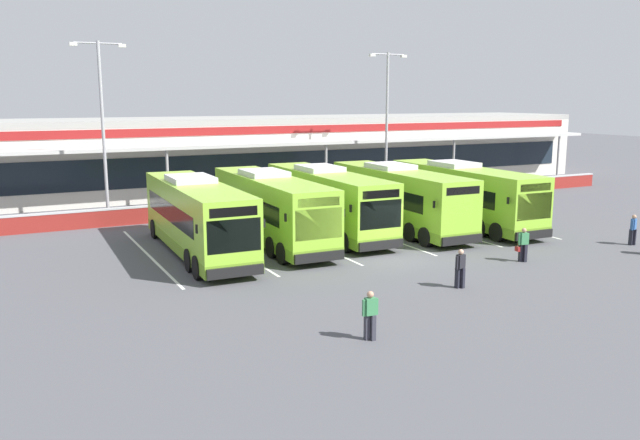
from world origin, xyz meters
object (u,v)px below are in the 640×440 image
at_px(coach_bus_leftmost, 197,218).
at_px(lamp_post_centre, 387,116).
at_px(pedestrian_with_handbag, 523,244).
at_px(pedestrian_in_dark_coat, 460,267).
at_px(pedestrian_near_bin, 370,314).
at_px(lamp_post_west, 103,120).
at_px(coach_bus_centre, 327,202).
at_px(coach_bus_left_centre, 271,209).
at_px(coach_bus_right_centre, 398,199).
at_px(pedestrian_child, 633,229).
at_px(coach_bus_rightmost, 463,196).

height_order(coach_bus_leftmost, lamp_post_centre, lamp_post_centre).
bearing_deg(lamp_post_centre, pedestrian_with_handbag, -104.63).
relative_size(pedestrian_in_dark_coat, pedestrian_near_bin, 1.00).
height_order(coach_bus_leftmost, pedestrian_in_dark_coat, coach_bus_leftmost).
height_order(pedestrian_near_bin, lamp_post_west, lamp_post_west).
bearing_deg(pedestrian_near_bin, lamp_post_centre, 56.63).
xyz_separation_m(coach_bus_centre, lamp_post_west, (-10.54, 9.57, 4.50)).
distance_m(coach_bus_left_centre, coach_bus_centre, 3.85).
relative_size(coach_bus_right_centre, pedestrian_child, 7.54).
relative_size(coach_bus_centre, lamp_post_centre, 1.11).
bearing_deg(coach_bus_rightmost, lamp_post_west, 149.70).
distance_m(coach_bus_left_centre, pedestrian_child, 19.09).
height_order(pedestrian_with_handbag, lamp_post_centre, lamp_post_centre).
xyz_separation_m(coach_bus_leftmost, coach_bus_centre, (8.01, 1.51, 0.00)).
xyz_separation_m(pedestrian_in_dark_coat, lamp_post_centre, (10.71, 22.47, 5.42)).
xyz_separation_m(coach_bus_right_centre, pedestrian_child, (8.65, -9.14, -0.91)).
xyz_separation_m(pedestrian_in_dark_coat, pedestrian_child, (13.14, 2.19, 0.00)).
relative_size(coach_bus_right_centre, pedestrian_with_handbag, 7.54).
bearing_deg(coach_bus_centre, pedestrian_with_handbag, -62.62).
relative_size(pedestrian_with_handbag, lamp_post_centre, 0.15).
bearing_deg(coach_bus_centre, coach_bus_leftmost, -169.33).
distance_m(pedestrian_with_handbag, lamp_post_west, 25.74).
relative_size(coach_bus_left_centre, pedestrian_with_handbag, 7.54).
bearing_deg(lamp_post_west, coach_bus_right_centre, -35.02).
height_order(coach_bus_rightmost, pedestrian_child, coach_bus_rightmost).
relative_size(coach_bus_rightmost, pedestrian_near_bin, 7.54).
distance_m(pedestrian_child, lamp_post_west, 31.04).
bearing_deg(pedestrian_child, lamp_post_west, 140.24).
xyz_separation_m(coach_bus_rightmost, pedestrian_with_handbag, (-3.27, -8.51, -0.93)).
xyz_separation_m(coach_bus_centre, pedestrian_with_handbag, (5.21, -10.05, -0.93)).
bearing_deg(coach_bus_rightmost, pedestrian_with_handbag, -111.02).
bearing_deg(coach_bus_leftmost, pedestrian_child, -22.00).
bearing_deg(pedestrian_with_handbag, lamp_post_west, 128.76).
xyz_separation_m(coach_bus_right_centre, lamp_post_west, (-14.84, 10.40, 4.50)).
xyz_separation_m(coach_bus_left_centre, pedestrian_child, (16.71, -9.18, -0.91)).
bearing_deg(coach_bus_centre, pedestrian_in_dark_coat, -90.93).
distance_m(coach_bus_centre, pedestrian_with_handbag, 11.36).
bearing_deg(coach_bus_left_centre, pedestrian_child, -28.79).
bearing_deg(pedestrian_in_dark_coat, coach_bus_leftmost, 126.27).
relative_size(lamp_post_west, lamp_post_centre, 1.00).
bearing_deg(coach_bus_right_centre, coach_bus_leftmost, -176.85).
bearing_deg(lamp_post_west, pedestrian_with_handbag, -51.24).
xyz_separation_m(coach_bus_leftmost, lamp_post_centre, (18.53, 11.81, 4.50)).
height_order(coach_bus_rightmost, pedestrian_with_handbag, coach_bus_rightmost).
xyz_separation_m(coach_bus_rightmost, pedestrian_child, (4.47, -8.43, -0.91)).
bearing_deg(lamp_post_centre, coach_bus_right_centre, -119.18).
bearing_deg(lamp_post_centre, coach_bus_rightmost, -99.78).
bearing_deg(coach_bus_rightmost, coach_bus_centre, 169.69).
distance_m(coach_bus_centre, lamp_post_west, 14.94).
distance_m(pedestrian_in_dark_coat, lamp_post_west, 24.67).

